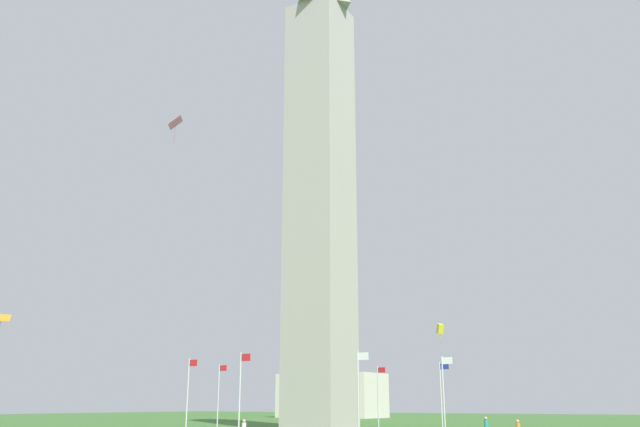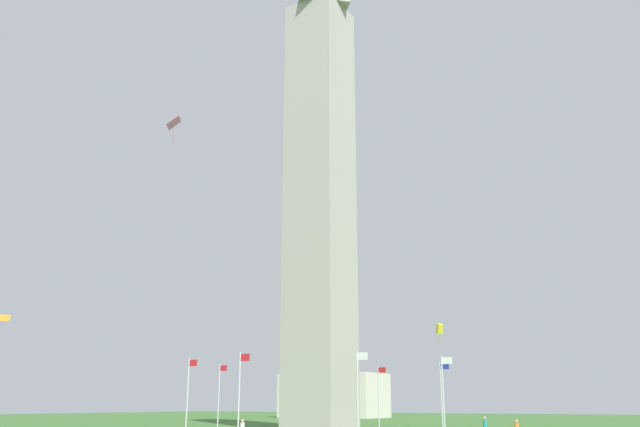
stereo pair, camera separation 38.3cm
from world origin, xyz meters
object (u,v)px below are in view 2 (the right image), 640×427
at_px(flagpole_nw, 358,389).
at_px(flagpole_e, 379,393).
at_px(flagpole_ne, 442,392).
at_px(flagpole_s, 219,393).
at_px(flagpole_w, 240,389).
at_px(kite_yellow_box, 440,329).
at_px(flagpole_sw, 188,391).
at_px(flagpole_n, 444,390).
at_px(flagpole_se, 295,393).
at_px(kite_orange_diamond, 0,319).
at_px(obelisk_monument, 320,175).
at_px(distant_building, 334,396).
at_px(kite_pink_diamond, 174,124).

bearing_deg(flagpole_nw, flagpole_e, 112.50).
distance_m(flagpole_ne, flagpole_nw, 19.37).
distance_m(flagpole_s, flagpole_w, 19.37).
bearing_deg(kite_yellow_box, flagpole_sw, -162.65).
xyz_separation_m(flagpole_ne, flagpole_w, (-9.68, -23.38, 0.00)).
bearing_deg(flagpole_sw, flagpole_e, 67.50).
height_order(flagpole_n, flagpole_s, same).
bearing_deg(flagpole_w, flagpole_n, 45.00).
bearing_deg(flagpole_e, flagpole_se, -157.50).
xyz_separation_m(flagpole_s, kite_orange_diamond, (1.92, -29.71, 5.31)).
xyz_separation_m(flagpole_se, flagpole_nw, (19.37, -19.37, 0.00)).
xyz_separation_m(obelisk_monument, flagpole_ne, (9.75, 9.68, -24.08)).
bearing_deg(flagpole_w, kite_yellow_box, 38.68).
bearing_deg(flagpole_s, flagpole_sw, -67.50).
bearing_deg(flagpole_se, flagpole_s, -112.50).
relative_size(flagpole_ne, flagpole_w, 1.00).
bearing_deg(kite_yellow_box, flagpole_ne, 111.79).
distance_m(flagpole_ne, flagpole_s, 25.31).
height_order(flagpole_s, kite_orange_diamond, kite_orange_diamond).
height_order(flagpole_nw, distant_building, distant_building).
bearing_deg(obelisk_monument, flagpole_nw, -44.81).
distance_m(flagpole_se, flagpole_s, 10.48).
height_order(flagpole_ne, flagpole_se, same).
bearing_deg(flagpole_e, obelisk_monument, -90.28).
height_order(obelisk_monument, flagpole_n, obelisk_monument).
xyz_separation_m(flagpole_e, flagpole_s, (-13.70, -13.70, 0.00)).
bearing_deg(flagpole_sw, kite_orange_diamond, -95.96).
distance_m(flagpole_se, kite_pink_diamond, 44.19).
xyz_separation_m(obelisk_monument, flagpole_s, (-13.63, 0.00, -24.08)).
bearing_deg(obelisk_monument, flagpole_se, 134.80).
xyz_separation_m(flagpole_e, kite_yellow_box, (14.42, -15.85, 5.57)).
xyz_separation_m(flagpole_n, distant_building, (-46.76, 59.34, 0.33)).
xyz_separation_m(flagpole_ne, kite_yellow_box, (4.73, -11.84, 5.57)).
xyz_separation_m(flagpole_e, flagpole_nw, (9.68, -23.38, 0.00)).
relative_size(flagpole_se, kite_yellow_box, 3.82).
relative_size(flagpole_ne, kite_orange_diamond, 3.06).
bearing_deg(kite_yellow_box, obelisk_monument, 171.54).
relative_size(flagpole_se, kite_orange_diamond, 3.06).
bearing_deg(flagpole_ne, flagpole_e, 157.50).
height_order(obelisk_monument, flagpole_sw, obelisk_monument).
distance_m(flagpole_se, distant_building, 54.88).
height_order(flagpole_w, kite_orange_diamond, kite_orange_diamond).
distance_m(flagpole_sw, flagpole_w, 10.48).
relative_size(flagpole_n, flagpole_sw, 1.00).
relative_size(flagpole_ne, flagpole_se, 1.00).
bearing_deg(flagpole_e, flagpole_s, -135.00).
distance_m(obelisk_monument, kite_yellow_box, 23.60).
xyz_separation_m(obelisk_monument, kite_pink_diamond, (3.86, -27.70, -4.75)).
distance_m(flagpole_e, flagpole_w, 27.39).
relative_size(flagpole_s, flagpole_nw, 1.00).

